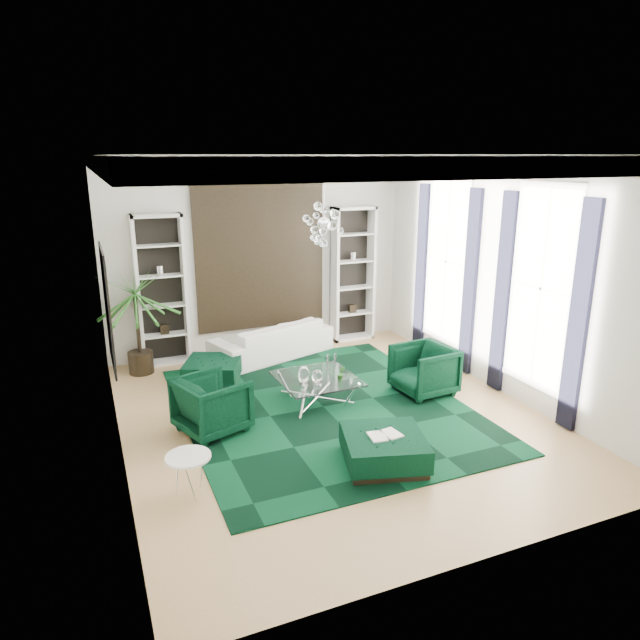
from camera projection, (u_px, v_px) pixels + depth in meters
name	position (u px, v px, depth m)	size (l,w,h in m)	color
floor	(331.00, 416.00, 8.64)	(6.00, 7.00, 0.02)	tan
ceiling	(332.00, 154.00, 7.57)	(6.00, 7.00, 0.02)	white
wall_back	(260.00, 255.00, 11.21)	(6.00, 0.02, 3.80)	silver
wall_front	(493.00, 380.00, 4.99)	(6.00, 0.02, 3.80)	silver
wall_left	(107.00, 316.00, 6.99)	(0.02, 7.00, 3.80)	silver
wall_right	(502.00, 277.00, 9.22)	(0.02, 7.00, 3.80)	silver
crown_molding	(332.00, 163.00, 7.60)	(6.00, 7.00, 0.18)	white
ceiling_medallion	(324.00, 157.00, 7.85)	(0.90, 0.90, 0.05)	white
tapestry	(260.00, 256.00, 11.17)	(2.50, 0.06, 2.80)	black
shelving_left	(162.00, 291.00, 10.45)	(0.90, 0.38, 2.80)	white
shelving_right	(353.00, 274.00, 11.90)	(0.90, 0.38, 2.80)	white
painting	(109.00, 308.00, 7.55)	(0.04, 1.30, 1.60)	black
window_near	(541.00, 289.00, 8.42)	(0.03, 1.10, 2.90)	white
curtain_near_a	(579.00, 318.00, 7.78)	(0.07, 0.30, 3.25)	black
curtain_near_b	(502.00, 294.00, 9.16)	(0.07, 0.30, 3.25)	black
window_far	(447.00, 262.00, 10.54)	(0.03, 1.10, 2.90)	white
curtain_far_a	(470.00, 283.00, 9.91)	(0.07, 0.30, 3.25)	black
curtain_far_b	(421.00, 268.00, 11.29)	(0.07, 0.30, 3.25)	black
rug	(323.00, 407.00, 8.90)	(4.20, 5.00, 0.02)	black
sofa	(272.00, 340.00, 11.06)	(2.39, 0.94, 0.70)	white
armchair_left	(212.00, 405.00, 8.05)	(0.87, 0.89, 0.81)	black
armchair_right	(424.00, 370.00, 9.35)	(0.87, 0.89, 0.81)	black
coffee_table	(317.00, 390.00, 9.06)	(1.20, 1.20, 0.41)	white
ottoman_side	(213.00, 371.00, 9.85)	(0.90, 0.90, 0.40)	black
ottoman_front	(384.00, 450.00, 7.22)	(1.00, 1.00, 0.40)	black
book	(384.00, 435.00, 7.16)	(0.42, 0.28, 0.03)	white
side_table	(190.00, 476.00, 6.54)	(0.52, 0.52, 0.50)	white
palm	(136.00, 309.00, 10.00)	(1.50, 1.50, 2.40)	#2B6D24
chandelier	(323.00, 224.00, 8.10)	(0.80, 0.80, 0.72)	white
table_plant	(341.00, 373.00, 8.86)	(0.13, 0.11, 0.24)	#2B6D24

